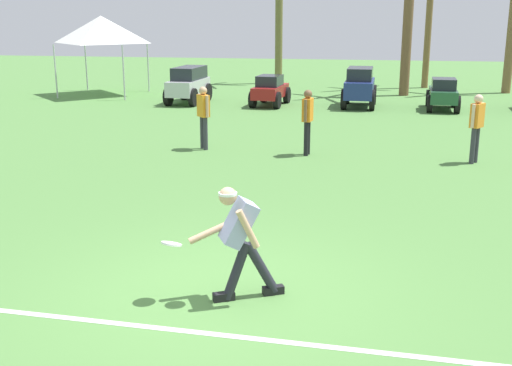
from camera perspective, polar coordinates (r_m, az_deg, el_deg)
The scene contains 12 objects.
ground_plane at distance 7.98m, azimuth -3.23°, elevation -9.70°, with size 80.00×80.00×0.00m, color #4F7F3E.
field_line_paint at distance 7.08m, azimuth -5.19°, elevation -13.08°, with size 27.29×0.09×0.01m, color white.
frisbee_thrower at distance 7.52m, azimuth -1.46°, elevation -4.76°, with size 1.12×0.55×1.39m.
frisbee_in_flight at distance 7.58m, azimuth -7.52°, elevation -5.38°, with size 0.33×0.33×0.09m.
teammate_near_sideline at distance 15.95m, azimuth -4.69°, elevation 6.33°, with size 0.37×0.42×1.56m.
teammate_midfield at distance 15.28m, azimuth 4.60°, elevation 5.95°, with size 0.25×0.50×1.56m.
teammate_deep at distance 15.22m, azimuth 19.02°, elevation 5.14°, with size 0.35×0.45×1.56m.
parked_car_slot_a at distance 24.41m, azimuth -6.01°, elevation 8.78°, with size 1.30×2.46×1.34m.
parked_car_slot_b at distance 23.63m, azimuth 1.27°, elevation 8.27°, with size 1.28×2.28×1.10m.
parked_car_slot_c at distance 23.56m, azimuth 9.20°, elevation 8.50°, with size 1.23×2.38×1.40m.
parked_car_slot_d at distance 23.48m, azimuth 16.29°, elevation 7.63°, with size 1.19×2.24×1.10m.
event_tent at distance 27.33m, azimuth -13.59°, elevation 13.12°, with size 2.96×2.96×3.17m.
Camera 1 is at (1.70, -7.05, 3.33)m, focal length 45.00 mm.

